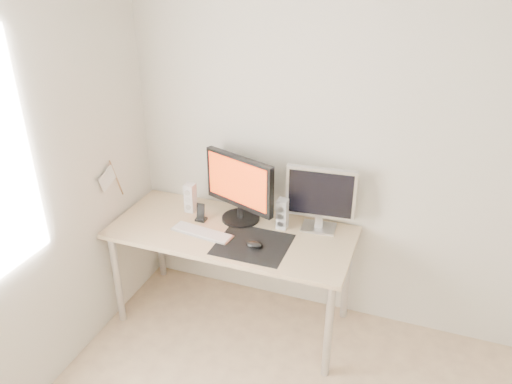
# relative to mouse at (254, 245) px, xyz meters

# --- Properties ---
(wall_back) EXTENTS (3.50, 0.00, 3.50)m
(wall_back) POSITION_rel_mouse_xyz_m (0.72, 0.51, 0.50)
(wall_back) COLOR silver
(wall_back) RESTS_ON ground
(mousepad) EXTENTS (0.45, 0.40, 0.00)m
(mousepad) POSITION_rel_mouse_xyz_m (-0.02, 0.03, -0.02)
(mousepad) COLOR black
(mousepad) RESTS_ON desk
(mouse) EXTENTS (0.10, 0.06, 0.04)m
(mouse) POSITION_rel_mouse_xyz_m (0.00, 0.00, 0.00)
(mouse) COLOR black
(mouse) RESTS_ON mousepad
(desk) EXTENTS (1.60, 0.70, 0.73)m
(desk) POSITION_rel_mouse_xyz_m (-0.21, 0.14, -0.10)
(desk) COLOR #D1B587
(desk) RESTS_ON ground
(main_monitor) EXTENTS (0.53, 0.33, 0.47)m
(main_monitor) POSITION_rel_mouse_xyz_m (-0.21, 0.29, 0.23)
(main_monitor) COLOR black
(main_monitor) RESTS_ON desk
(second_monitor) EXTENTS (0.45, 0.18, 0.43)m
(second_monitor) POSITION_rel_mouse_xyz_m (0.32, 0.36, 0.22)
(second_monitor) COLOR silver
(second_monitor) RESTS_ON desk
(speaker_left) EXTENTS (0.07, 0.08, 0.21)m
(speaker_left) POSITION_rel_mouse_xyz_m (-0.58, 0.29, 0.08)
(speaker_left) COLOR white
(speaker_left) RESTS_ON desk
(speaker_right) EXTENTS (0.07, 0.08, 0.21)m
(speaker_right) POSITION_rel_mouse_xyz_m (0.09, 0.29, 0.08)
(speaker_right) COLOR white
(speaker_right) RESTS_ON desk
(keyboard) EXTENTS (0.43, 0.17, 0.02)m
(keyboard) POSITION_rel_mouse_xyz_m (-0.38, 0.04, -0.01)
(keyboard) COLOR #ADADAF
(keyboard) RESTS_ON desk
(phone_dock) EXTENTS (0.07, 0.06, 0.13)m
(phone_dock) POSITION_rel_mouse_xyz_m (-0.46, 0.19, 0.02)
(phone_dock) COLOR black
(phone_dock) RESTS_ON desk
(pennant) EXTENTS (0.01, 0.23, 0.29)m
(pennant) POSITION_rel_mouse_xyz_m (-1.00, -0.00, 0.30)
(pennant) COLOR #A57F54
(pennant) RESTS_ON wall_left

